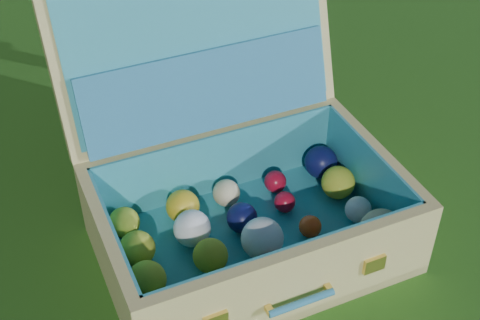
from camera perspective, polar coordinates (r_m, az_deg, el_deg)
name	(u,v)px	position (r m, az deg, el deg)	size (l,w,h in m)	color
ground	(217,294)	(1.53, -1.97, -11.37)	(60.00, 60.00, 0.00)	#215114
suitcase	(233,168)	(1.56, -0.58, -0.70)	(0.77, 0.74, 0.64)	#D3C171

